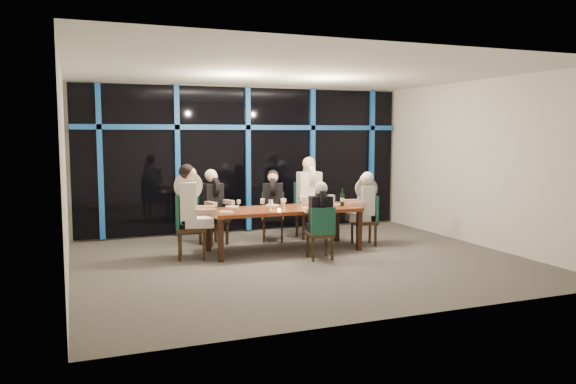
# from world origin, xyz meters

# --- Properties ---
(room) EXTENTS (7.04, 7.00, 3.02)m
(room) POSITION_xyz_m (0.00, 0.00, 2.02)
(room) COLOR #5A554F
(room) RESTS_ON ground
(window_wall) EXTENTS (6.86, 0.43, 2.94)m
(window_wall) POSITION_xyz_m (0.01, 2.93, 1.55)
(window_wall) COLOR black
(window_wall) RESTS_ON ground
(dining_table) EXTENTS (2.60, 1.00, 0.75)m
(dining_table) POSITION_xyz_m (0.00, 0.80, 0.68)
(dining_table) COLOR brown
(dining_table) RESTS_ON ground
(chair_far_left) EXTENTS (0.57, 0.57, 0.95)m
(chair_far_left) POSITION_xyz_m (-1.05, 1.85, 0.53)
(chair_far_left) COLOR black
(chair_far_left) RESTS_ON ground
(chair_far_mid) EXTENTS (0.55, 0.55, 0.92)m
(chair_far_mid) POSITION_xyz_m (0.16, 1.79, 0.51)
(chair_far_mid) COLOR black
(chair_far_mid) RESTS_ON ground
(chair_far_right) EXTENTS (0.53, 0.53, 1.08)m
(chair_far_right) POSITION_xyz_m (0.92, 1.88, 0.60)
(chair_far_right) COLOR black
(chair_far_right) RESTS_ON ground
(chair_end_left) EXTENTS (0.58, 0.58, 1.05)m
(chair_end_left) POSITION_xyz_m (-1.70, 0.80, 0.59)
(chair_end_left) COLOR black
(chair_end_left) RESTS_ON ground
(chair_end_right) EXTENTS (0.51, 0.51, 0.92)m
(chair_end_right) POSITION_xyz_m (1.62, 0.72, 0.51)
(chair_end_right) COLOR black
(chair_end_right) RESTS_ON ground
(chair_near_mid) EXTENTS (0.45, 0.45, 0.86)m
(chair_near_mid) POSITION_xyz_m (0.31, -0.08, 0.48)
(chair_near_mid) COLOR black
(chair_near_mid) RESTS_ON ground
(diner_far_left) EXTENTS (0.58, 0.65, 0.92)m
(diner_far_left) POSITION_xyz_m (-1.02, 1.77, 0.90)
(diner_far_left) COLOR black
(diner_far_left) RESTS_ON ground
(diner_far_mid) EXTENTS (0.56, 0.63, 0.89)m
(diner_far_mid) POSITION_xyz_m (0.13, 1.72, 0.88)
(diner_far_mid) COLOR black
(diner_far_mid) RESTS_ON ground
(diner_far_right) EXTENTS (0.56, 0.69, 1.05)m
(diner_far_right) POSITION_xyz_m (0.92, 1.78, 1.03)
(diner_far_right) COLOR white
(diner_far_right) RESTS_ON ground
(diner_end_left) EXTENTS (0.70, 0.59, 1.03)m
(diner_end_left) POSITION_xyz_m (-1.62, 0.78, 1.00)
(diner_end_left) COLOR white
(diner_end_left) RESTS_ON ground
(diner_end_right) EXTENTS (0.61, 0.51, 0.89)m
(diner_end_right) POSITION_xyz_m (1.54, 0.73, 0.88)
(diner_end_right) COLOR black
(diner_end_right) RESTS_ON ground
(diner_near_mid) EXTENTS (0.46, 0.56, 0.84)m
(diner_near_mid) POSITION_xyz_m (0.32, -0.01, 0.83)
(diner_near_mid) COLOR black
(diner_near_mid) RESTS_ON ground
(plate_far_left) EXTENTS (0.24, 0.24, 0.01)m
(plate_far_left) POSITION_xyz_m (-0.80, 1.25, 0.76)
(plate_far_left) COLOR white
(plate_far_left) RESTS_ON dining_table
(plate_far_mid) EXTENTS (0.24, 0.24, 0.01)m
(plate_far_mid) POSITION_xyz_m (-0.07, 1.19, 0.76)
(plate_far_mid) COLOR white
(plate_far_mid) RESTS_ON dining_table
(plate_far_right) EXTENTS (0.24, 0.24, 0.01)m
(plate_far_right) POSITION_xyz_m (0.88, 1.22, 0.76)
(plate_far_right) COLOR white
(plate_far_right) RESTS_ON dining_table
(plate_end_left) EXTENTS (0.24, 0.24, 0.01)m
(plate_end_left) POSITION_xyz_m (-1.07, 0.66, 0.76)
(plate_end_left) COLOR white
(plate_end_left) RESTS_ON dining_table
(plate_end_right) EXTENTS (0.24, 0.24, 0.01)m
(plate_end_right) POSITION_xyz_m (0.99, 0.85, 0.76)
(plate_end_right) COLOR white
(plate_end_right) RESTS_ON dining_table
(plate_near_mid) EXTENTS (0.24, 0.24, 0.01)m
(plate_near_mid) POSITION_xyz_m (0.39, 0.55, 0.76)
(plate_near_mid) COLOR white
(plate_near_mid) RESTS_ON dining_table
(wine_bottle) EXTENTS (0.07, 0.07, 0.32)m
(wine_bottle) POSITION_xyz_m (1.07, 0.69, 0.87)
(wine_bottle) COLOR black
(wine_bottle) RESTS_ON dining_table
(water_pitcher) EXTENTS (0.13, 0.12, 0.21)m
(water_pitcher) POSITION_xyz_m (0.83, 0.64, 0.86)
(water_pitcher) COLOR silver
(water_pitcher) RESTS_ON dining_table
(tea_light) EXTENTS (0.05, 0.05, 0.03)m
(tea_light) POSITION_xyz_m (-0.18, 0.56, 0.76)
(tea_light) COLOR #F8A94A
(tea_light) RESTS_ON dining_table
(wine_glass_a) EXTENTS (0.07, 0.07, 0.18)m
(wine_glass_a) POSITION_xyz_m (-0.31, 0.61, 0.88)
(wine_glass_a) COLOR silver
(wine_glass_a) RESTS_ON dining_table
(wine_glass_b) EXTENTS (0.06, 0.06, 0.16)m
(wine_glass_b) POSITION_xyz_m (0.03, 0.85, 0.87)
(wine_glass_b) COLOR silver
(wine_glass_b) RESTS_ON dining_table
(wine_glass_c) EXTENTS (0.07, 0.07, 0.18)m
(wine_glass_c) POSITION_xyz_m (0.36, 0.84, 0.88)
(wine_glass_c) COLOR white
(wine_glass_c) RESTS_ON dining_table
(wine_glass_d) EXTENTS (0.06, 0.06, 0.16)m
(wine_glass_d) POSITION_xyz_m (-0.77, 0.94, 0.87)
(wine_glass_d) COLOR silver
(wine_glass_d) RESTS_ON dining_table
(wine_glass_e) EXTENTS (0.07, 0.07, 0.18)m
(wine_glass_e) POSITION_xyz_m (0.86, 1.04, 0.88)
(wine_glass_e) COLOR silver
(wine_glass_e) RESTS_ON dining_table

